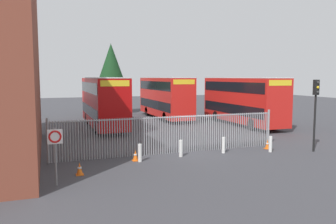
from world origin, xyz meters
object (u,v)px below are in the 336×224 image
(double_decker_bus_behind_fence_right, at_px, (165,96))
(traffic_cone_mid_forecourt, at_px, (80,169))
(speed_limit_sign_post, at_px, (55,143))
(traffic_cone_near_kerb, at_px, (135,155))
(traffic_light_kerbside, at_px, (316,102))
(bollard_near_left, at_px, (140,153))
(traffic_cone_by_gate, at_px, (267,144))
(bollard_far_right, at_px, (270,144))
(bollard_center_front, at_px, (181,148))
(double_decker_bus_behind_fence_left, at_px, (103,100))
(bollard_near_right, at_px, (224,145))
(double_decker_bus_near_gate, at_px, (242,99))

(double_decker_bus_behind_fence_right, xyz_separation_m, traffic_cone_mid_forecourt, (-10.75, -18.91, -2.13))
(speed_limit_sign_post, bearing_deg, traffic_cone_near_kerb, 35.94)
(traffic_light_kerbside, bearing_deg, bollard_near_left, 173.75)
(bollard_near_left, xyz_separation_m, speed_limit_sign_post, (-4.28, -2.71, 1.30))
(traffic_cone_by_gate, xyz_separation_m, traffic_cone_mid_forecourt, (-11.55, -1.89, 0.00))
(double_decker_bus_behind_fence_right, height_order, traffic_light_kerbside, double_decker_bus_behind_fence_right)
(double_decker_bus_behind_fence_right, xyz_separation_m, bollard_far_right, (0.42, -17.84, -1.95))
(bollard_center_front, height_order, bollard_far_right, same)
(traffic_cone_by_gate, bearing_deg, traffic_light_kerbside, -36.40)
(traffic_cone_by_gate, xyz_separation_m, traffic_light_kerbside, (2.15, -1.58, 2.70))
(traffic_cone_by_gate, distance_m, traffic_cone_near_kerb, 8.49)
(double_decker_bus_behind_fence_right, xyz_separation_m, bollard_near_left, (-7.51, -17.47, -1.95))
(double_decker_bus_behind_fence_left, bearing_deg, speed_limit_sign_post, -106.05)
(traffic_cone_mid_forecourt, bearing_deg, bollard_center_front, 17.31)
(bollard_center_front, distance_m, bollard_near_right, 2.70)
(traffic_cone_mid_forecourt, distance_m, traffic_cone_near_kerb, 3.51)
(double_decker_bus_behind_fence_left, height_order, traffic_cone_by_gate, double_decker_bus_behind_fence_left)
(double_decker_bus_near_gate, distance_m, traffic_cone_near_kerb, 16.43)
(double_decker_bus_behind_fence_left, distance_m, bollard_near_right, 13.62)
(bollard_near_left, relative_size, bollard_center_front, 1.00)
(bollard_near_right, bearing_deg, double_decker_bus_near_gate, 53.16)
(double_decker_bus_near_gate, height_order, bollard_center_front, double_decker_bus_near_gate)
(bollard_far_right, xyz_separation_m, speed_limit_sign_post, (-12.21, -2.34, 1.30))
(traffic_cone_near_kerb, bearing_deg, bollard_near_left, -56.91)
(double_decker_bus_behind_fence_right, xyz_separation_m, speed_limit_sign_post, (-11.79, -20.17, -0.65))
(double_decker_bus_behind_fence_left, relative_size, double_decker_bus_behind_fence_right, 1.00)
(bollard_far_right, relative_size, traffic_cone_near_kerb, 1.61)
(bollard_far_right, height_order, speed_limit_sign_post, speed_limit_sign_post)
(double_decker_bus_near_gate, height_order, traffic_light_kerbside, double_decker_bus_near_gate)
(traffic_cone_mid_forecourt, bearing_deg, traffic_light_kerbside, 1.26)
(traffic_cone_by_gate, bearing_deg, speed_limit_sign_post, -165.98)
(double_decker_bus_near_gate, height_order, traffic_cone_by_gate, double_decker_bus_near_gate)
(bollard_near_right, distance_m, traffic_light_kerbside, 6.04)
(double_decker_bus_near_gate, distance_m, double_decker_bus_behind_fence_left, 12.71)
(double_decker_bus_behind_fence_left, distance_m, traffic_cone_near_kerb, 12.78)
(traffic_cone_by_gate, xyz_separation_m, traffic_cone_near_kerb, (-8.49, -0.17, 0.00))
(double_decker_bus_behind_fence_right, xyz_separation_m, traffic_cone_by_gate, (0.80, -17.03, -2.13))
(traffic_light_kerbside, bearing_deg, speed_limit_sign_post, -173.95)
(traffic_light_kerbside, bearing_deg, traffic_cone_near_kerb, 172.42)
(bollard_near_left, bearing_deg, traffic_cone_by_gate, 3.01)
(double_decker_bus_behind_fence_left, distance_m, bollard_near_left, 13.01)
(bollard_near_left, height_order, traffic_cone_near_kerb, bollard_near_left)
(double_decker_bus_behind_fence_left, relative_size, bollard_near_right, 11.38)
(bollard_far_right, distance_m, speed_limit_sign_post, 12.50)
(traffic_cone_near_kerb, bearing_deg, traffic_cone_mid_forecourt, -150.70)
(bollard_far_right, bearing_deg, bollard_near_left, 177.31)
(traffic_cone_near_kerb, relative_size, traffic_light_kerbside, 0.14)
(bollard_near_right, relative_size, traffic_cone_near_kerb, 1.61)
(double_decker_bus_behind_fence_left, relative_size, traffic_cone_mid_forecourt, 18.32)
(bollard_far_right, bearing_deg, traffic_cone_mid_forecourt, -174.50)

